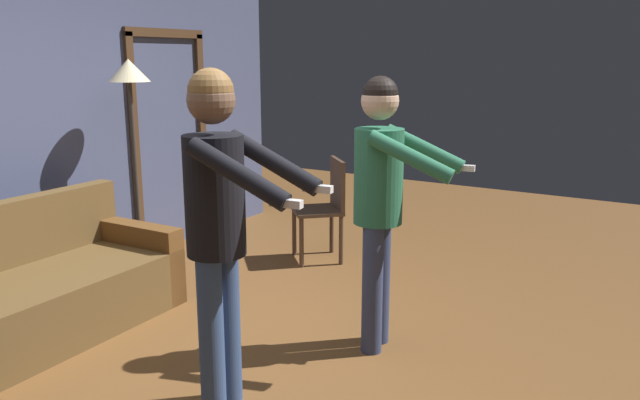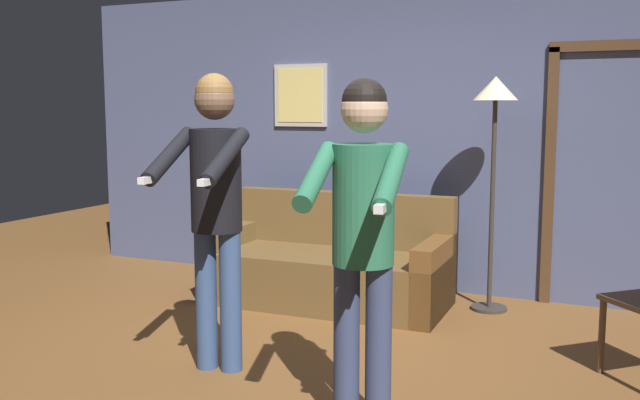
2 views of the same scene
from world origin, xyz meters
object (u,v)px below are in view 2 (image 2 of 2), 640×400
object	(u,v)px
person_standing_left	(215,192)
person_standing_right	(363,220)
torchiere_lamp	(495,116)
couch	(330,269)

from	to	relation	value
person_standing_left	person_standing_right	world-z (taller)	person_standing_left
person_standing_left	torchiere_lamp	bearing A→B (deg)	57.67
couch	person_standing_right	world-z (taller)	person_standing_right
person_standing_right	torchiere_lamp	bearing A→B (deg)	85.60
couch	person_standing_right	bearing A→B (deg)	-62.68
torchiere_lamp	person_standing_right	world-z (taller)	torchiere_lamp
couch	person_standing_left	world-z (taller)	person_standing_left
torchiere_lamp	person_standing_left	xyz separation A→B (m)	(-1.25, -1.97, -0.43)
torchiere_lamp	person_standing_left	bearing A→B (deg)	-122.33
couch	person_standing_left	distance (m)	1.83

